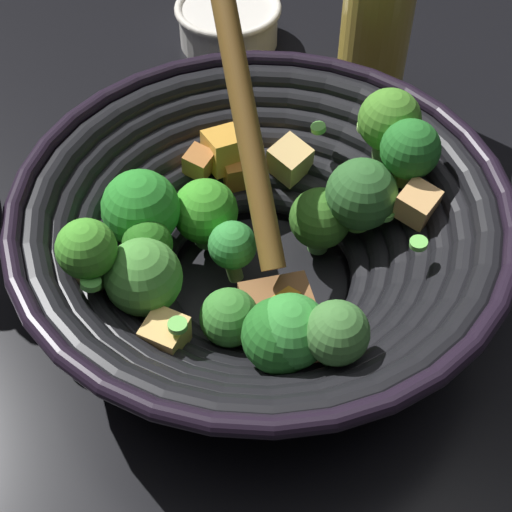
% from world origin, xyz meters
% --- Properties ---
extents(ground_plane, '(4.00, 4.00, 0.00)m').
position_xyz_m(ground_plane, '(0.00, 0.00, 0.00)').
color(ground_plane, black).
extents(wok, '(0.36, 0.36, 0.23)m').
position_xyz_m(wok, '(-0.00, -0.00, 0.07)').
color(wok, black).
rests_on(wok, ground).
extents(cooking_oil_bottle, '(0.06, 0.06, 0.24)m').
position_xyz_m(cooking_oil_bottle, '(0.25, 0.08, 0.10)').
color(cooking_oil_bottle, gold).
rests_on(cooking_oil_bottle, ground).
extents(prep_bowl, '(0.11, 0.11, 0.05)m').
position_xyz_m(prep_bowl, '(0.23, 0.26, 0.02)').
color(prep_bowl, silver).
rests_on(prep_bowl, ground).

